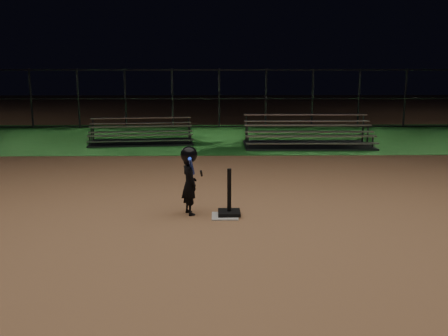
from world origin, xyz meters
The scene contains 8 objects.
ground centered at (0.00, 0.00, 0.00)m, with size 80.00×80.00×0.00m, color #A5714B.
grass_strip centered at (0.00, 10.00, 0.01)m, with size 60.00×8.00×0.01m, color #1E5F21.
home_plate centered at (0.00, 0.00, 0.01)m, with size 0.45×0.45×0.02m, color beige.
batting_tee centered at (0.07, 0.07, 0.17)m, with size 0.38×0.38×0.80m.
child_batter centered at (-0.61, 0.18, 0.63)m, with size 0.43×0.65×1.19m.
bleacher_left centered at (-2.68, 8.47, 0.17)m, with size 3.60×2.07×0.84m.
bleacher_right centered at (2.84, 7.73, 0.21)m, with size 4.13×2.05×1.01m.
backstop_fence centered at (0.00, 13.00, 1.25)m, with size 20.08×0.08×2.50m.
Camera 1 is at (-0.15, -7.97, 2.47)m, focal length 39.06 mm.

